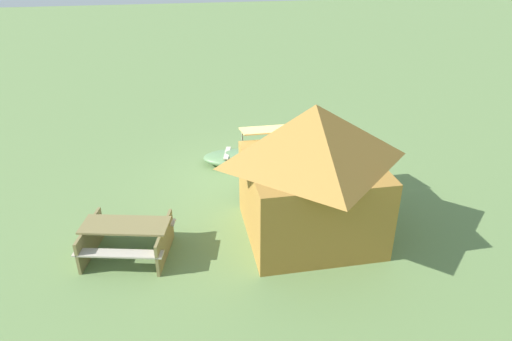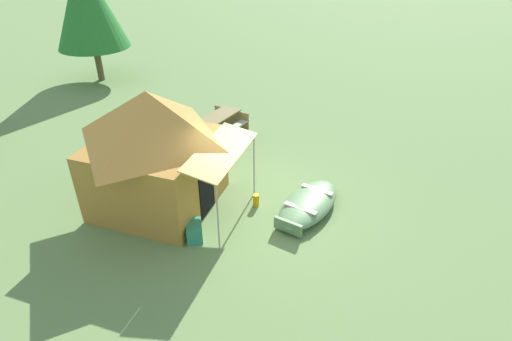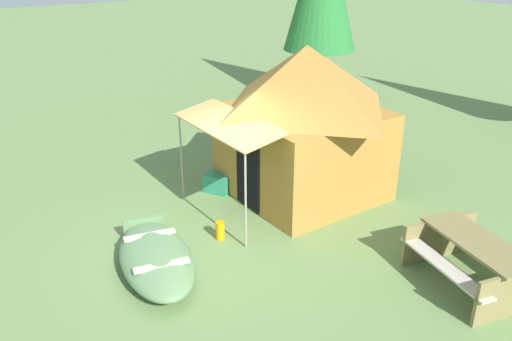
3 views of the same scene
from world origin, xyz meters
TOP-DOWN VIEW (x-y plane):
  - ground_plane at (0.00, 0.00)m, footprint 80.00×80.00m
  - beached_rowboat at (0.23, -1.19)m, footprint 2.56×1.63m
  - canvas_cabin_tent at (-0.63, 2.51)m, footprint 3.00×3.70m
  - picnic_table at (3.34, 2.60)m, footprint 2.05×1.77m
  - cooler_box at (-1.63, 1.06)m, footprint 0.65×0.58m
  - fuel_can at (0.02, 0.12)m, footprint 0.21×0.21m

SIDE VIEW (x-z plane):
  - ground_plane at x=0.00m, z-range 0.00..0.00m
  - fuel_can at x=0.02m, z-range 0.00..0.33m
  - cooler_box at x=-1.63m, z-range 0.00..0.39m
  - beached_rowboat at x=0.23m, z-range 0.01..0.42m
  - picnic_table at x=3.34m, z-range 0.09..0.86m
  - canvas_cabin_tent at x=-0.63m, z-range 0.06..3.10m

